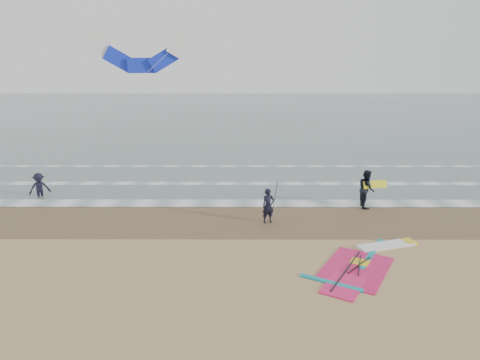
{
  "coord_description": "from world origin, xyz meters",
  "views": [
    {
      "loc": [
        -1.17,
        -13.26,
        7.29
      ],
      "look_at": [
        -1.23,
        5.0,
        2.2
      ],
      "focal_mm": 32.0,
      "sensor_mm": 36.0,
      "label": 1
    }
  ],
  "objects_px": {
    "windsurf_rig": "(366,262)",
    "person_wading": "(39,182)",
    "person_standing": "(268,206)",
    "person_walking": "(366,189)",
    "surf_kite": "(141,54)"
  },
  "relations": [
    {
      "from": "windsurf_rig",
      "to": "person_wading",
      "type": "xyz_separation_m",
      "value": [
        -15.84,
        8.0,
        0.83
      ]
    },
    {
      "from": "person_standing",
      "to": "person_walking",
      "type": "distance_m",
      "value": 5.62
    },
    {
      "from": "person_walking",
      "to": "person_wading",
      "type": "height_order",
      "value": "person_walking"
    },
    {
      "from": "person_standing",
      "to": "person_wading",
      "type": "relative_size",
      "value": 0.95
    },
    {
      "from": "person_walking",
      "to": "person_wading",
      "type": "xyz_separation_m",
      "value": [
        -17.58,
        1.64,
        -0.13
      ]
    },
    {
      "from": "windsurf_rig",
      "to": "person_wading",
      "type": "bearing_deg",
      "value": 153.19
    },
    {
      "from": "windsurf_rig",
      "to": "surf_kite",
      "type": "relative_size",
      "value": 0.62
    },
    {
      "from": "person_walking",
      "to": "surf_kite",
      "type": "distance_m",
      "value": 14.64
    },
    {
      "from": "windsurf_rig",
      "to": "person_walking",
      "type": "relative_size",
      "value": 2.64
    },
    {
      "from": "windsurf_rig",
      "to": "person_wading",
      "type": "relative_size",
      "value": 3.02
    },
    {
      "from": "windsurf_rig",
      "to": "person_wading",
      "type": "distance_m",
      "value": 17.76
    },
    {
      "from": "surf_kite",
      "to": "person_standing",
      "type": "bearing_deg",
      "value": -43.92
    },
    {
      "from": "person_standing",
      "to": "person_wading",
      "type": "height_order",
      "value": "person_wading"
    },
    {
      "from": "person_standing",
      "to": "windsurf_rig",
      "type": "bearing_deg",
      "value": -71.7
    },
    {
      "from": "person_wading",
      "to": "person_standing",
      "type": "bearing_deg",
      "value": -47.33
    }
  ]
}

